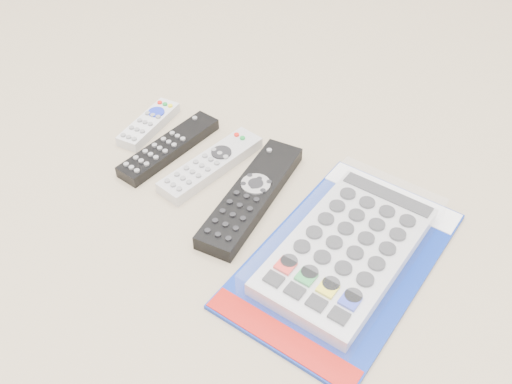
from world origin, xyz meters
The scene contains 5 objects.
remote_small_grey centered at (-0.23, 0.05, 0.01)m, with size 0.05×0.14×0.02m.
remote_slim_black centered at (-0.15, 0.01, 0.01)m, with size 0.07×0.21×0.02m.
remote_silver_dvd centered at (-0.07, 0.01, 0.01)m, with size 0.08×0.20×0.02m.
remote_large_black centered at (0.03, -0.01, 0.01)m, with size 0.09×0.26×0.03m.
jumbo_remote_packaged centered at (0.21, -0.04, 0.02)m, with size 0.23×0.37×0.05m.
Camera 1 is at (0.38, -0.55, 0.62)m, focal length 40.00 mm.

